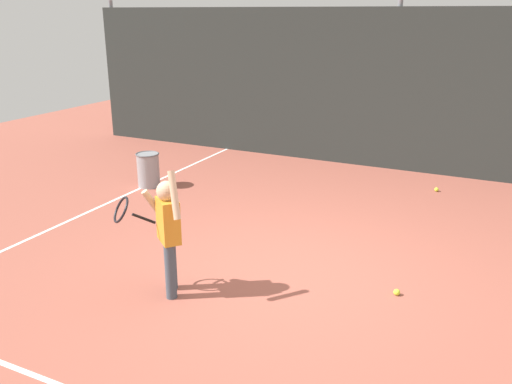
% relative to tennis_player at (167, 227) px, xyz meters
% --- Properties ---
extents(ground_plane, '(20.00, 20.00, 0.00)m').
position_rel_tennis_player_xyz_m(ground_plane, '(0.94, 0.87, -0.73)').
color(ground_plane, '#9E5142').
extents(court_line_sideline, '(0.05, 9.00, 0.00)m').
position_rel_tennis_player_xyz_m(court_line_sideline, '(-2.41, 1.87, -0.72)').
color(court_line_sideline, white).
rests_on(court_line_sideline, ground).
extents(back_fence_windscreen, '(12.76, 0.08, 2.83)m').
position_rel_tennis_player_xyz_m(back_fence_windscreen, '(0.94, 5.62, 0.69)').
color(back_fence_windscreen, '#282D2B').
rests_on(back_fence_windscreen, ground).
extents(fence_post_0, '(0.09, 0.09, 2.98)m').
position_rel_tennis_player_xyz_m(fence_post_0, '(-5.29, 5.68, 0.76)').
color(fence_post_0, slate).
rests_on(fence_post_0, ground).
extents(fence_post_1, '(0.09, 0.09, 2.98)m').
position_rel_tennis_player_xyz_m(fence_post_1, '(0.94, 5.68, 0.76)').
color(fence_post_1, slate).
rests_on(fence_post_1, ground).
extents(tennis_player, '(0.89, 0.50, 1.35)m').
position_rel_tennis_player_xyz_m(tennis_player, '(0.00, 0.00, 0.00)').
color(tennis_player, '#3F4C59').
rests_on(tennis_player, ground).
extents(ball_hopper, '(0.38, 0.38, 0.56)m').
position_rel_tennis_player_xyz_m(ball_hopper, '(-2.34, 2.80, -0.44)').
color(ball_hopper, gray).
rests_on(ball_hopper, ground).
extents(tennis_ball_0, '(0.07, 0.07, 0.07)m').
position_rel_tennis_player_xyz_m(tennis_ball_0, '(2.11, 0.97, -0.69)').
color(tennis_ball_0, '#CCE033').
rests_on(tennis_ball_0, ground).
extents(tennis_ball_1, '(0.07, 0.07, 0.07)m').
position_rel_tennis_player_xyz_m(tennis_ball_1, '(1.98, 4.59, -0.69)').
color(tennis_ball_1, '#CCE033').
rests_on(tennis_ball_1, ground).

